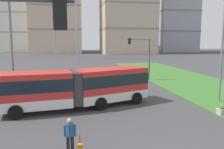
% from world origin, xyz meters
% --- Properties ---
extents(articulated_bus, '(11.92, 5.37, 3.00)m').
position_xyz_m(articulated_bus, '(-3.55, 10.42, 1.65)').
color(articulated_bus, red).
rests_on(articulated_bus, ground).
extents(pedestrian_crossing, '(0.58, 0.36, 1.74)m').
position_xyz_m(pedestrian_crossing, '(-4.22, 2.62, 1.00)').
color(pedestrian_crossing, black).
rests_on(pedestrian_crossing, ground).
extents(rolling_suitcase, '(0.26, 0.38, 0.97)m').
position_xyz_m(rolling_suitcase, '(-3.77, 2.42, 0.31)').
color(rolling_suitcase, orange).
rests_on(rolling_suitcase, ground).
extents(traffic_light_far_right, '(3.12, 0.28, 5.60)m').
position_xyz_m(traffic_light_far_right, '(5.27, 22.00, 3.84)').
color(traffic_light_far_right, '#474C51').
rests_on(traffic_light_far_right, ground).
extents(streetlight_left, '(0.70, 0.28, 8.62)m').
position_xyz_m(streetlight_left, '(-8.50, 11.32, 4.75)').
color(streetlight_left, slate).
rests_on(streetlight_left, ground).
extents(streetlight_median, '(0.70, 0.28, 9.81)m').
position_xyz_m(streetlight_median, '(8.58, 10.08, 5.35)').
color(streetlight_median, slate).
rests_on(streetlight_median, ground).
extents(apartment_tower_west, '(21.06, 15.20, 42.77)m').
position_xyz_m(apartment_tower_west, '(-30.00, 110.17, 21.41)').
color(apartment_tower_west, silver).
rests_on(apartment_tower_west, ground).
extents(apartment_tower_eastcentre, '(17.77, 14.39, 36.03)m').
position_xyz_m(apartment_tower_eastcentre, '(45.24, 98.28, 18.03)').
color(apartment_tower_eastcentre, '#9EA3AD').
rests_on(apartment_tower_eastcentre, ground).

